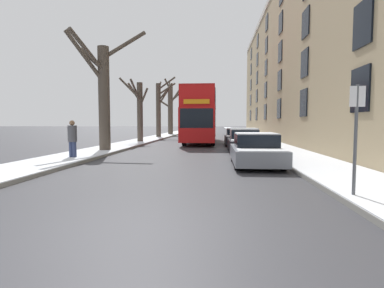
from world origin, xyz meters
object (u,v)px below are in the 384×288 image
parked_car_1 (244,141)px  pedestrian_left_sidewalk (72,138)px  parked_car_0 (256,150)px  oncoming_van (197,126)px  bare_tree_left_3 (171,107)px  bare_tree_left_1 (139,109)px  double_decker_bus (201,114)px  street_sign_post (356,135)px  bare_tree_left_0 (103,92)px  parked_car_2 (237,137)px  bare_tree_left_2 (160,107)px

parked_car_1 → pedestrian_left_sidewalk: pedestrian_left_sidewalk is taller
parked_car_0 → oncoming_van: bearing=97.6°
parked_car_0 → bare_tree_left_3: bearing=104.9°
bare_tree_left_1 → double_decker_bus: bare_tree_left_1 is taller
parked_car_0 → street_sign_post: street_sign_post is taller
bare_tree_left_3 → parked_car_1: size_ratio=1.80×
double_decker_bus → street_sign_post: double_decker_bus is taller
bare_tree_left_0 → parked_car_2: size_ratio=1.84×
parked_car_0 → pedestrian_left_sidewalk: (-8.22, 0.95, 0.40)m
parked_car_2 → oncoming_van: 25.37m
bare_tree_left_0 → oncoming_van: (3.38, 31.32, -2.30)m
double_decker_bus → parked_car_0: (3.00, -14.27, -1.91)m
parked_car_1 → oncoming_van: bearing=98.9°
parked_car_0 → parked_car_1: bearing=90.0°
oncoming_van → bare_tree_left_1: bearing=-98.7°
bare_tree_left_3 → parked_car_2: 22.14m
parked_car_2 → oncoming_van: oncoming_van is taller
pedestrian_left_sidewalk → street_sign_post: size_ratio=0.73×
double_decker_bus → bare_tree_left_1: bearing=-168.1°
bare_tree_left_3 → street_sign_post: bare_tree_left_3 is taller
bare_tree_left_3 → oncoming_van: 6.53m
bare_tree_left_2 → bare_tree_left_3: (-0.14, 9.19, 0.44)m
double_decker_bus → oncoming_van: (-1.81, 21.78, -1.28)m
pedestrian_left_sidewalk → parked_car_0: bearing=8.9°
bare_tree_left_3 → street_sign_post: bearing=-75.2°
parked_car_1 → bare_tree_left_3: bearing=107.8°
parked_car_1 → parked_car_2: (0.00, 5.72, -0.03)m
parked_car_0 → parked_car_2: (0.00, 11.15, 0.01)m
parked_car_0 → parked_car_1: parked_car_1 is taller
parked_car_0 → bare_tree_left_1: bearing=122.2°
double_decker_bus → parked_car_2: bearing=-46.2°
pedestrian_left_sidewalk → street_sign_post: street_sign_post is taller
bare_tree_left_3 → street_sign_post: 38.31m
bare_tree_left_0 → bare_tree_left_2: 17.44m
bare_tree_left_1 → bare_tree_left_3: 18.23m
bare_tree_left_0 → parked_car_1: size_ratio=1.60×
bare_tree_left_2 → street_sign_post: bearing=-70.9°
bare_tree_left_0 → street_sign_post: (9.58, -10.33, -2.09)m
pedestrian_left_sidewalk → street_sign_post: (9.62, -6.55, 0.44)m
double_decker_bus → street_sign_post: (4.39, -19.87, -1.07)m
bare_tree_left_2 → parked_car_1: size_ratio=1.53×
pedestrian_left_sidewalk → bare_tree_left_2: bearing=105.4°
bare_tree_left_2 → street_sign_post: (9.61, -27.77, -2.18)m
bare_tree_left_0 → parked_car_0: (8.18, -4.73, -2.93)m
bare_tree_left_1 → parked_car_0: 15.73m
bare_tree_left_3 → street_sign_post: size_ratio=3.24×
oncoming_van → bare_tree_left_2: bearing=-103.8°
bare_tree_left_0 → parked_car_1: 8.71m
bare_tree_left_2 → parked_car_0: bare_tree_left_2 is taller
parked_car_2 → oncoming_van: size_ratio=0.76×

